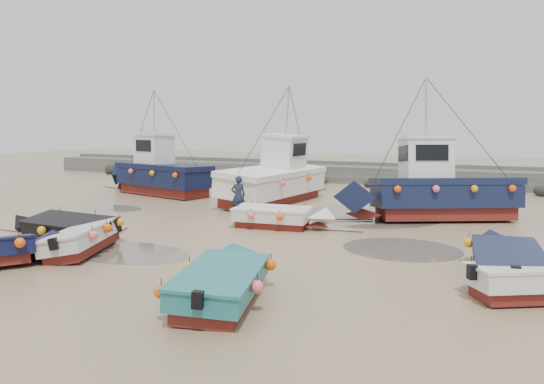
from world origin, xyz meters
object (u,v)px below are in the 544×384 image
at_px(cabin_boat_0, 157,172).
at_px(cabin_boat_2, 432,189).
at_px(cabin_boat_1, 278,178).
at_px(person, 238,216).
at_px(dinghy_0, 89,234).
at_px(dinghy_2, 224,277).
at_px(dinghy_5, 281,214).
at_px(dinghy_4, 65,225).
at_px(dinghy_6, 507,257).

height_order(cabin_boat_0, cabin_boat_2, same).
relative_size(cabin_boat_1, person, 5.84).
height_order(cabin_boat_1, cabin_boat_2, same).
distance_m(dinghy_0, cabin_boat_0, 14.52).
xyz_separation_m(dinghy_2, dinghy_5, (-2.38, 8.64, 0.01)).
relative_size(dinghy_0, cabin_boat_1, 0.53).
height_order(dinghy_2, dinghy_5, same).
relative_size(dinghy_0, dinghy_2, 0.99).
relative_size(dinghy_2, dinghy_4, 0.98).
bearing_deg(dinghy_4, dinghy_5, -46.12).
height_order(dinghy_0, cabin_boat_2, cabin_boat_2).
distance_m(dinghy_5, cabin_boat_1, 7.57).
bearing_deg(person, cabin_boat_0, -72.27).
bearing_deg(dinghy_6, dinghy_5, 150.58).
bearing_deg(dinghy_2, cabin_boat_1, 94.12).
height_order(dinghy_5, cabin_boat_1, cabin_boat_1).
bearing_deg(dinghy_5, dinghy_0, -40.80).
height_order(dinghy_6, cabin_boat_0, cabin_boat_0).
bearing_deg(cabin_boat_0, dinghy_0, -137.16).
xyz_separation_m(dinghy_5, cabin_boat_1, (-3.23, 6.81, 0.76)).
xyz_separation_m(dinghy_0, dinghy_5, (4.23, 6.18, 0.01)).
distance_m(dinghy_4, cabin_boat_1, 12.55).
relative_size(dinghy_4, person, 3.23).
bearing_deg(person, dinghy_4, 23.74).
bearing_deg(cabin_boat_0, dinghy_5, -106.09).
relative_size(cabin_boat_2, person, 4.74).
relative_size(dinghy_4, cabin_boat_0, 0.63).
relative_size(dinghy_0, cabin_boat_0, 0.61).
distance_m(cabin_boat_2, person, 8.73).
bearing_deg(cabin_boat_2, cabin_boat_1, 46.89).
xyz_separation_m(dinghy_6, person, (-11.44, 5.56, -0.54)).
height_order(dinghy_4, dinghy_6, same).
xyz_separation_m(cabin_boat_1, cabin_boat_2, (8.48, -2.37, 0.05)).
bearing_deg(cabin_boat_1, dinghy_5, -59.25).
bearing_deg(person, dinghy_2, 74.59).
relative_size(dinghy_4, cabin_boat_2, 0.68).
distance_m(dinghy_6, cabin_boat_1, 15.73).
bearing_deg(dinghy_5, dinghy_4, -55.43).
height_order(dinghy_2, dinghy_4, same).
bearing_deg(cabin_boat_1, cabin_boat_2, -10.24).
height_order(dinghy_0, dinghy_4, same).
distance_m(cabin_boat_0, cabin_boat_2, 16.52).
relative_size(dinghy_4, dinghy_5, 1.12).
bearing_deg(dinghy_4, cabin_boat_0, 25.48).
bearing_deg(dinghy_0, dinghy_6, -9.69).
relative_size(cabin_boat_0, cabin_boat_1, 0.88).
relative_size(dinghy_0, person, 3.11).
bearing_deg(dinghy_2, cabin_boat_2, 61.77).
height_order(dinghy_5, person, dinghy_5).
distance_m(dinghy_5, person, 3.56).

